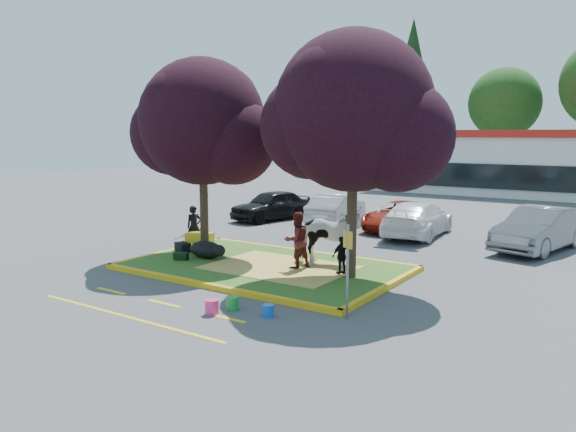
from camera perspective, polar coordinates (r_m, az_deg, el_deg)
The scene contains 32 objects.
ground at distance 17.44m, azimuth -2.44°, elevation -5.46°, with size 90.00×90.00×0.00m, color #424244.
median_island at distance 17.42m, azimuth -2.44°, elevation -5.22°, with size 8.00×5.00×0.15m, color #2D591C.
curb_near at distance 15.49m, azimuth -8.13°, elevation -7.05°, with size 8.30×0.16×0.15m, color gold.
curb_far at distance 19.51m, azimuth 2.04°, elevation -3.74°, with size 8.30×0.16×0.15m, color gold.
curb_left at distance 20.05m, azimuth -11.91°, elevation -3.59°, with size 0.16×5.30×0.15m, color gold.
curb_right at distance 15.44m, azimuth 9.97°, elevation -7.13°, with size 0.16×5.30×0.15m, color gold.
straw_bedding at distance 17.07m, azimuth -0.81°, elevation -5.23°, with size 4.20×3.00×0.01m, color #CDB954.
tree_purple_left at distance 18.99m, azimuth -8.70°, elevation 8.86°, with size 5.06×4.20×6.51m.
tree_purple_right at distance 15.55m, azimuth 6.70°, elevation 9.76°, with size 5.30×4.40×6.82m.
fire_lane_stripe_a at distance 15.85m, azimuth -17.53°, elevation -7.27°, with size 1.10×0.12×0.01m, color yellow.
fire_lane_stripe_b at distance 14.39m, azimuth -12.48°, elevation -8.66°, with size 1.10×0.12×0.01m, color yellow.
fire_lane_stripe_c at distance 13.08m, azimuth -6.30°, elevation -10.26°, with size 1.10×0.12×0.01m, color yellow.
fire_lane_long at distance 13.63m, azimuth -16.17°, elevation -9.77°, with size 6.00×0.10×0.01m, color yellow.
retail_building at distance 42.44m, azimuth 22.94°, elevation 5.15°, with size 20.40×8.40×4.40m.
treeline at distance 52.13m, azimuth 24.51°, elevation 11.58°, with size 46.58×7.80×14.63m.
cow at distance 17.25m, azimuth 4.15°, elevation -2.06°, with size 0.97×2.13×1.80m, color silver.
calf at distance 18.51m, azimuth -8.32°, elevation -3.38°, with size 1.27×0.72×0.55m, color black.
handler at distance 20.23m, azimuth -9.52°, elevation -1.06°, with size 0.54×0.35×1.48m, color black.
visitor_a at distance 16.83m, azimuth 0.90°, elevation -2.46°, with size 0.83×0.65×1.71m, color #4B1915.
visitor_b at distance 16.20m, azimuth 5.50°, elevation -4.02°, with size 0.65×0.27×1.11m, color black.
wheelbarrow at distance 19.75m, azimuth -8.94°, elevation -2.23°, with size 1.61×0.74×0.60m.
gear_bag_dark at distance 19.62m, azimuth -10.68°, elevation -3.13°, with size 0.61×0.33×0.31m, color black.
gear_bag_green at distance 18.39m, azimuth -10.81°, elevation -4.03°, with size 0.43×0.27×0.23m, color black.
sign_post at distance 12.68m, azimuth 6.06°, elevation -4.66°, with size 0.29×0.15×2.18m.
bucket_green at distance 13.60m, azimuth -5.68°, elevation -8.81°, with size 0.30×0.30×0.32m, color #169532.
bucket_pink at distance 13.35m, azimuth -7.76°, elevation -9.14°, with size 0.32×0.32×0.34m, color #EB3479.
bucket_blue at distance 13.07m, azimuth -2.04°, elevation -9.59°, with size 0.27×0.27×0.28m, color blue.
car_black at distance 27.24m, azimuth -1.69°, elevation 1.13°, with size 1.72×4.27×1.45m, color black.
car_silver at distance 26.12m, azimuth 4.96°, elevation 0.75°, with size 1.51×4.32×1.42m, color #A7ABAF.
car_red at distance 24.83m, azimuth 11.36°, elevation 0.01°, with size 2.06×4.46×1.24m, color maroon.
car_white at distance 23.54m, azimuth 13.00°, elevation -0.28°, with size 1.99×4.89×1.42m, color white.
car_grey at distance 22.00m, azimuth 24.16°, elevation -1.22°, with size 1.65×4.73×1.56m, color slate.
Camera 1 is at (10.02, -13.65, 4.18)m, focal length 35.00 mm.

